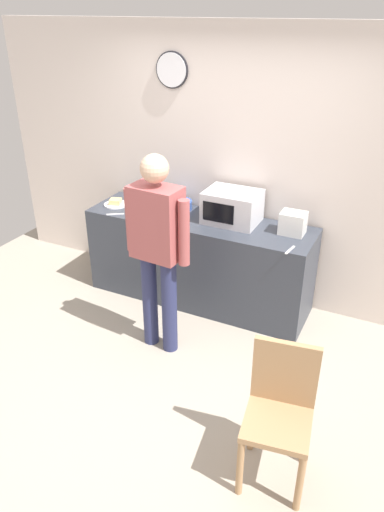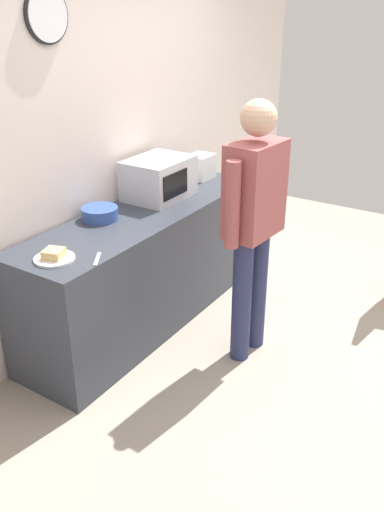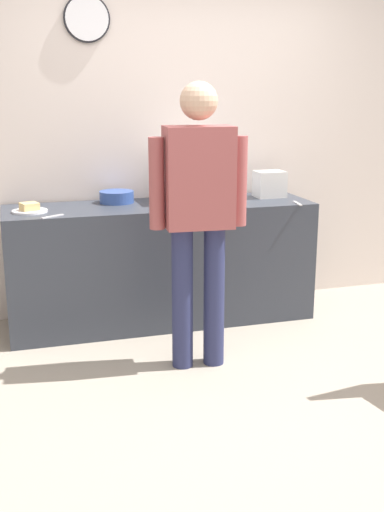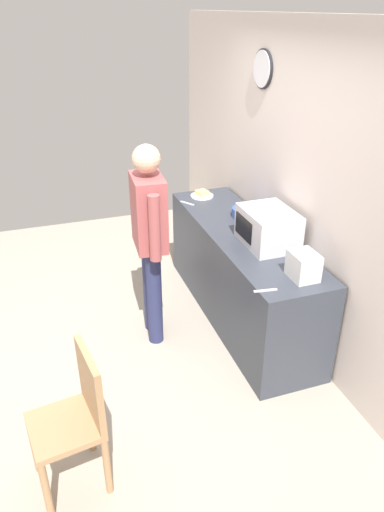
# 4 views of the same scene
# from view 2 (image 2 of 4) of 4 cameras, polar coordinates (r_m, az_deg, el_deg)

# --- Properties ---
(ground_plane) EXTENTS (6.00, 6.00, 0.00)m
(ground_plane) POSITION_cam_2_polar(r_m,az_deg,el_deg) (3.99, 12.09, -9.63)
(ground_plane) COLOR #9E9384
(back_wall) EXTENTS (5.40, 0.13, 2.60)m
(back_wall) POSITION_cam_2_polar(r_m,az_deg,el_deg) (4.20, -7.32, 12.10)
(back_wall) COLOR silver
(back_wall) RESTS_ON ground_plane
(kitchen_counter) EXTENTS (2.22, 0.62, 0.88)m
(kitchen_counter) POSITION_cam_2_polar(r_m,az_deg,el_deg) (4.08, -4.79, -1.10)
(kitchen_counter) COLOR #333842
(kitchen_counter) RESTS_ON ground_plane
(microwave) EXTENTS (0.50, 0.39, 0.30)m
(microwave) POSITION_cam_2_polar(r_m,az_deg,el_deg) (4.13, -3.49, 8.14)
(microwave) COLOR silver
(microwave) RESTS_ON kitchen_counter
(sandwich_plate) EXTENTS (0.24, 0.24, 0.07)m
(sandwich_plate) POSITION_cam_2_polar(r_m,az_deg,el_deg) (3.24, -14.25, -0.05)
(sandwich_plate) COLOR white
(sandwich_plate) RESTS_ON kitchen_counter
(salad_bowl) EXTENTS (0.25, 0.25, 0.09)m
(salad_bowl) POSITION_cam_2_polar(r_m,az_deg,el_deg) (3.77, -9.63, 4.43)
(salad_bowl) COLOR #33519E
(salad_bowl) RESTS_ON kitchen_counter
(toaster) EXTENTS (0.22, 0.18, 0.20)m
(toaster) POSITION_cam_2_polar(r_m,az_deg,el_deg) (4.60, 0.92, 9.36)
(toaster) COLOR silver
(toaster) RESTS_ON kitchen_counter
(fork_utensil) EXTENTS (0.15, 0.11, 0.01)m
(fork_utensil) POSITION_cam_2_polar(r_m,az_deg,el_deg) (3.20, -9.90, -0.31)
(fork_utensil) COLOR silver
(fork_utensil) RESTS_ON kitchen_counter
(spoon_utensil) EXTENTS (0.04, 0.17, 0.01)m
(spoon_utensil) POSITION_cam_2_polar(r_m,az_deg,el_deg) (4.53, 5.08, 7.75)
(spoon_utensil) COLOR silver
(spoon_utensil) RESTS_ON kitchen_counter
(person_standing) EXTENTS (0.59, 0.27, 1.73)m
(person_standing) POSITION_cam_2_polar(r_m,az_deg,el_deg) (3.45, 6.48, 4.28)
(person_standing) COLOR navy
(person_standing) RESTS_ON ground_plane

